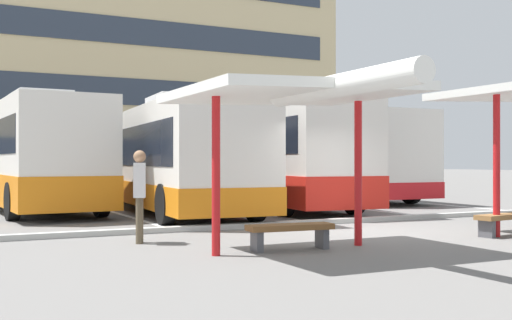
{
  "coord_description": "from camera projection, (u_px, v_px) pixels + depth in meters",
  "views": [
    {
      "loc": [
        -8.4,
        -11.45,
        1.54
      ],
      "look_at": [
        -0.86,
        3.6,
        1.57
      ],
      "focal_mm": 44.28,
      "sensor_mm": 36.0,
      "label": 1
    }
  ],
  "objects": [
    {
      "name": "lane_stripe_4",
      "position": [
        379.0,
        199.0,
        25.45
      ],
      "size": [
        0.16,
        14.0,
        0.01
      ],
      "primitive_type": "cube",
      "color": "white",
      "rests_on": "ground"
    },
    {
      "name": "terminal_building",
      "position": [
        71.0,
        77.0,
        45.61
      ],
      "size": [
        35.31,
        15.88,
        18.03
      ],
      "color": "#D1BC8C",
      "rests_on": "ground"
    },
    {
      "name": "coach_bus_0",
      "position": [
        32.0,
        157.0,
        20.17
      ],
      "size": [
        3.13,
        10.88,
        3.62
      ],
      "color": "silver",
      "rests_on": "ground"
    },
    {
      "name": "ground_plane",
      "position": [
        363.0,
        231.0,
        13.99
      ],
      "size": [
        160.0,
        160.0,
        0.0
      ],
      "primitive_type": "plane",
      "color": "slate"
    },
    {
      "name": "coach_bus_3",
      "position": [
        327.0,
        156.0,
        25.81
      ],
      "size": [
        2.78,
        10.88,
        3.67
      ],
      "color": "silver",
      "rests_on": "ground"
    },
    {
      "name": "waiting_shelter_0",
      "position": [
        299.0,
        95.0,
        10.66
      ],
      "size": [
        3.83,
        4.98,
        2.87
      ],
      "color": "red",
      "rests_on": "ground"
    },
    {
      "name": "coach_bus_2",
      "position": [
        263.0,
        157.0,
        21.8
      ],
      "size": [
        3.49,
        11.96,
        3.65
      ],
      "color": "silver",
      "rests_on": "ground"
    },
    {
      "name": "bench_0",
      "position": [
        290.0,
        231.0,
        10.94
      ],
      "size": [
        1.57,
        0.57,
        0.45
      ],
      "color": "brown",
      "rests_on": "ground"
    },
    {
      "name": "lane_stripe_3",
      "position": [
        299.0,
        202.0,
        23.79
      ],
      "size": [
        0.16,
        14.0,
        0.01
      ],
      "primitive_type": "cube",
      "color": "white",
      "rests_on": "ground"
    },
    {
      "name": "lane_stripe_1",
      "position": [
        102.0,
        209.0,
        20.46
      ],
      "size": [
        0.16,
        14.0,
        0.01
      ],
      "primitive_type": "cube",
      "color": "white",
      "rests_on": "ground"
    },
    {
      "name": "bench_1",
      "position": [
        509.0,
        219.0,
        13.1
      ],
      "size": [
        1.81,
        0.64,
        0.45
      ],
      "color": "brown",
      "rests_on": "ground"
    },
    {
      "name": "platform_kerb",
      "position": [
        324.0,
        222.0,
        15.43
      ],
      "size": [
        44.0,
        0.24,
        0.12
      ],
      "primitive_type": "cube",
      "color": "#ADADA8",
      "rests_on": "ground"
    },
    {
      "name": "lane_stripe_2",
      "position": [
        208.0,
        205.0,
        22.12
      ],
      "size": [
        0.16,
        14.0,
        0.01
      ],
      "primitive_type": "cube",
      "color": "white",
      "rests_on": "ground"
    },
    {
      "name": "coach_bus_1",
      "position": [
        166.0,
        159.0,
        19.88
      ],
      "size": [
        3.5,
        12.56,
        3.45
      ],
      "color": "silver",
      "rests_on": "ground"
    },
    {
      "name": "waiting_passenger_0",
      "position": [
        140.0,
        189.0,
        11.84
      ],
      "size": [
        0.36,
        0.55,
        1.75
      ],
      "color": "brown",
      "rests_on": "ground"
    }
  ]
}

